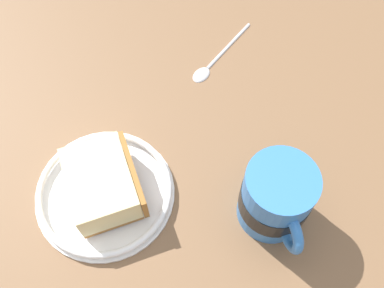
# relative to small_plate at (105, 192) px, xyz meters

# --- Properties ---
(ground_plane) EXTENTS (1.31, 1.31, 0.03)m
(ground_plane) POSITION_rel_small_plate_xyz_m (0.07, -0.01, -0.02)
(ground_plane) COLOR brown
(small_plate) EXTENTS (0.17, 0.17, 0.02)m
(small_plate) POSITION_rel_small_plate_xyz_m (0.00, 0.00, 0.00)
(small_plate) COLOR white
(small_plate) RESTS_ON ground_plane
(cake_slice) EXTENTS (0.10, 0.11, 0.05)m
(cake_slice) POSITION_rel_small_plate_xyz_m (0.00, -0.00, 0.02)
(cake_slice) COLOR #9E662D
(cake_slice) RESTS_ON small_plate
(tea_mug) EXTENTS (0.08, 0.10, 0.09)m
(tea_mug) POSITION_rel_small_plate_xyz_m (0.14, -0.14, 0.04)
(tea_mug) COLOR #3372BF
(tea_mug) RESTS_ON ground_plane
(teaspoon) EXTENTS (0.13, 0.04, 0.01)m
(teaspoon) POSITION_rel_small_plate_xyz_m (0.23, 0.07, -0.00)
(teaspoon) COLOR silver
(teaspoon) RESTS_ON ground_plane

